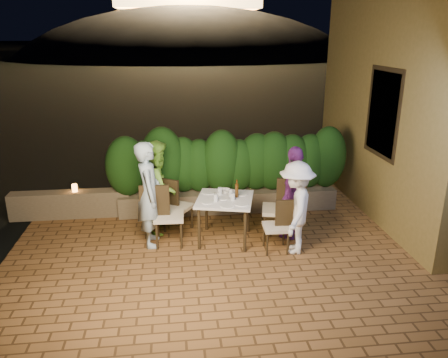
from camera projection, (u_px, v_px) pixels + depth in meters
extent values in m
plane|color=black|center=(235.00, 270.00, 6.46)|extent=(400.00, 400.00, 0.00)
cube|color=brown|center=(230.00, 257.00, 6.95)|extent=(7.00, 6.00, 0.15)
cube|color=olive|center=(416.00, 80.00, 7.95)|extent=(1.60, 5.00, 5.00)
cube|color=black|center=(385.00, 113.00, 7.55)|extent=(0.08, 1.00, 1.40)
cube|color=black|center=(384.00, 113.00, 7.55)|extent=(0.06, 1.15, 1.55)
cube|color=brown|center=(228.00, 200.00, 8.58)|extent=(4.20, 0.55, 0.40)
cube|color=brown|center=(71.00, 204.00, 8.22)|extent=(2.20, 0.30, 0.50)
ellipsoid|color=black|center=(190.00, 85.00, 64.42)|extent=(52.00, 40.00, 22.00)
cylinder|color=white|center=(207.00, 202.00, 6.96)|extent=(0.20, 0.20, 0.01)
cylinder|color=white|center=(209.00, 192.00, 7.37)|extent=(0.22, 0.22, 0.01)
cylinder|color=white|center=(242.00, 204.00, 6.88)|extent=(0.22, 0.22, 0.01)
cylinder|color=white|center=(241.00, 194.00, 7.31)|extent=(0.22, 0.22, 0.01)
cylinder|color=white|center=(223.00, 198.00, 7.12)|extent=(0.20, 0.20, 0.01)
cylinder|color=white|center=(228.00, 206.00, 6.81)|extent=(0.22, 0.22, 0.01)
cylinder|color=silver|center=(216.00, 198.00, 6.98)|extent=(0.07, 0.07, 0.12)
cylinder|color=silver|center=(220.00, 191.00, 7.27)|extent=(0.07, 0.07, 0.12)
cylinder|color=silver|center=(233.00, 197.00, 7.03)|extent=(0.07, 0.07, 0.12)
cylinder|color=silver|center=(231.00, 193.00, 7.21)|extent=(0.07, 0.07, 0.11)
imported|color=white|center=(225.00, 191.00, 7.41)|extent=(0.22, 0.22, 0.04)
imported|color=#9DB9CA|center=(149.00, 194.00, 6.97)|extent=(0.44, 0.65, 1.73)
imported|color=#87D241|center=(159.00, 186.00, 7.51)|extent=(0.68, 0.84, 1.61)
imported|color=white|center=(296.00, 208.00, 6.77)|extent=(0.85, 1.09, 1.48)
imported|color=#6C287A|center=(294.00, 192.00, 7.28)|extent=(0.86, 0.98, 1.58)
cylinder|color=orange|center=(75.00, 188.00, 8.13)|extent=(0.10, 0.10, 0.14)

